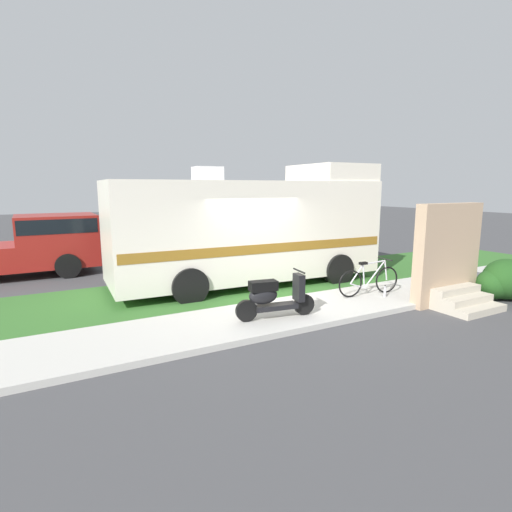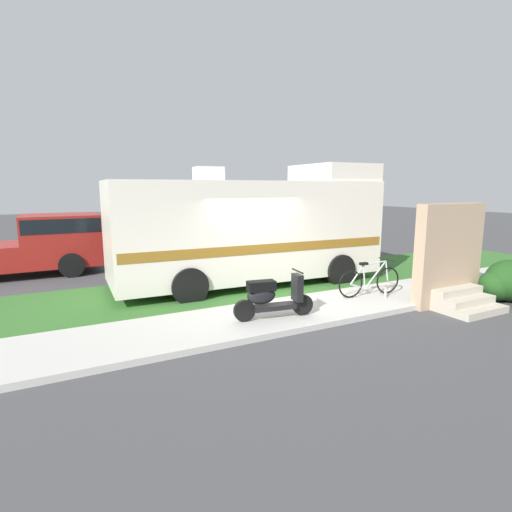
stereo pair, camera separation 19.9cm
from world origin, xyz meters
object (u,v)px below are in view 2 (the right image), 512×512
(pickup_truck_near, at_px, (33,244))
(bottle_green, at_px, (386,293))
(bicycle, at_px, (370,281))
(scooter, at_px, (271,297))
(motorhome_rv, at_px, (251,228))

(pickup_truck_near, distance_m, bottle_green, 10.72)
(bicycle, bearing_deg, pickup_truck_near, 135.77)
(scooter, relative_size, bicycle, 0.97)
(motorhome_rv, height_order, bottle_green, motorhome_rv)
(motorhome_rv, distance_m, scooter, 3.60)
(bottle_green, bearing_deg, scooter, -178.81)
(motorhome_rv, xyz_separation_m, pickup_truck_near, (-5.56, 4.36, -0.63))
(motorhome_rv, xyz_separation_m, bottle_green, (2.04, -3.16, -1.38))
(bicycle, distance_m, bottle_green, 0.47)
(pickup_truck_near, bearing_deg, bottle_green, -44.68)
(scooter, distance_m, bottle_green, 3.25)
(bicycle, xyz_separation_m, pickup_truck_near, (-7.39, 7.19, 0.50))
(motorhome_rv, bearing_deg, bottle_green, -57.15)
(motorhome_rv, relative_size, scooter, 4.44)
(motorhome_rv, height_order, scooter, motorhome_rv)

